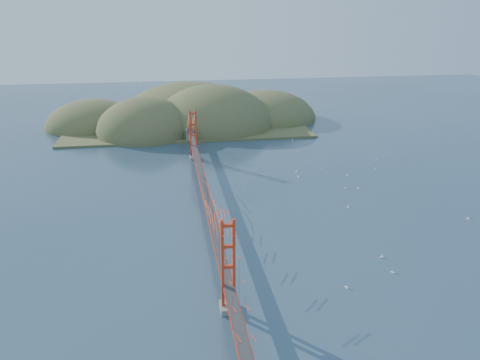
{
  "coord_description": "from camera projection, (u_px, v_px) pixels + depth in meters",
  "views": [
    {
      "loc": [
        -6.08,
        -76.28,
        33.44
      ],
      "look_at": [
        6.19,
        0.0,
        5.14
      ],
      "focal_mm": 35.0,
      "sensor_mm": 36.0,
      "label": 1
    }
  ],
  "objects": [
    {
      "name": "sailboat_6",
      "position": [
        393.0,
        272.0,
        63.02
      ],
      "size": [
        0.59,
        0.59,
        0.64
      ],
      "color": "white",
      "rests_on": "ground"
    },
    {
      "name": "sailboat_17",
      "position": [
        377.0,
        160.0,
        109.92
      ],
      "size": [
        0.6,
        0.58,
        0.67
      ],
      "color": "white",
      "rests_on": "ground"
    },
    {
      "name": "sailboat_16",
      "position": [
        345.0,
        188.0,
        92.69
      ],
      "size": [
        0.66,
        0.66,
        0.69
      ],
      "color": "white",
      "rests_on": "ground"
    },
    {
      "name": "bridge",
      "position": [
        205.0,
        171.0,
        80.88
      ],
      "size": [
        2.2,
        94.4,
        12.0
      ],
      "color": "gray",
      "rests_on": "ground"
    },
    {
      "name": "sailboat_9",
      "position": [
        375.0,
        169.0,
        103.41
      ],
      "size": [
        0.66,
        0.66,
        0.71
      ],
      "color": "white",
      "rests_on": "ground"
    },
    {
      "name": "sailboat_15",
      "position": [
        293.0,
        141.0,
        125.64
      ],
      "size": [
        0.46,
        0.55,
        0.63
      ],
      "color": "white",
      "rests_on": "ground"
    },
    {
      "name": "sailboat_2",
      "position": [
        382.0,
        257.0,
        66.77
      ],
      "size": [
        0.58,
        0.46,
        0.68
      ],
      "color": "white",
      "rests_on": "ground"
    },
    {
      "name": "sailboat_14",
      "position": [
        358.0,
        188.0,
        92.53
      ],
      "size": [
        0.42,
        0.52,
        0.61
      ],
      "color": "white",
      "rests_on": "ground"
    },
    {
      "name": "sailboat_0",
      "position": [
        348.0,
        207.0,
        83.81
      ],
      "size": [
        0.46,
        0.52,
        0.59
      ],
      "color": "white",
      "rests_on": "ground"
    },
    {
      "name": "sailboat_5",
      "position": [
        468.0,
        218.0,
        79.12
      ],
      "size": [
        0.55,
        0.59,
        0.66
      ],
      "color": "white",
      "rests_on": "ground"
    },
    {
      "name": "sailboat_3",
      "position": [
        297.0,
        172.0,
        101.76
      ],
      "size": [
        0.52,
        0.47,
        0.59
      ],
      "color": "white",
      "rests_on": "ground"
    },
    {
      "name": "sailboat_7",
      "position": [
        301.0,
        150.0,
        117.22
      ],
      "size": [
        0.59,
        0.59,
        0.65
      ],
      "color": "white",
      "rests_on": "ground"
    },
    {
      "name": "sailboat_8",
      "position": [
        347.0,
        175.0,
        99.57
      ],
      "size": [
        0.49,
        0.46,
        0.56
      ],
      "color": "white",
      "rests_on": "ground"
    },
    {
      "name": "sailboat_1",
      "position": [
        298.0,
        176.0,
        99.04
      ],
      "size": [
        0.6,
        0.62,
        0.7
      ],
      "color": "white",
      "rests_on": "ground"
    },
    {
      "name": "far_headlands",
      "position": [
        193.0,
        122.0,
        146.97
      ],
      "size": [
        84.0,
        58.0,
        25.0
      ],
      "color": "brown",
      "rests_on": "ground"
    },
    {
      "name": "sailboat_4",
      "position": [
        322.0,
        169.0,
        103.37
      ],
      "size": [
        0.56,
        0.56,
        0.61
      ],
      "color": "white",
      "rests_on": "ground"
    },
    {
      "name": "sailboat_10",
      "position": [
        347.0,
        287.0,
        59.57
      ],
      "size": [
        0.57,
        0.57,
        0.64
      ],
      "color": "white",
      "rests_on": "ground"
    },
    {
      "name": "ground",
      "position": [
        206.0,
        209.0,
        83.12
      ],
      "size": [
        320.0,
        320.0,
        0.0
      ],
      "primitive_type": "plane",
      "color": "#334E66",
      "rests_on": "ground"
    }
  ]
}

